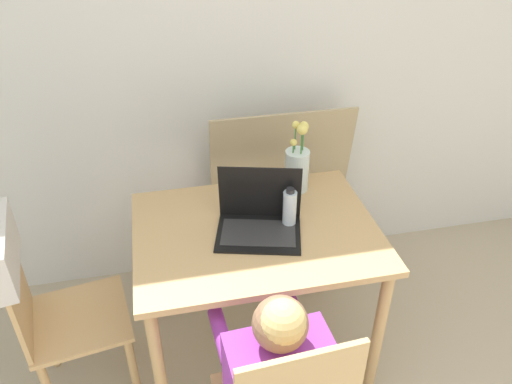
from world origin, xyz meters
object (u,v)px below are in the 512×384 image
at_px(chair_spare, 36,290).
at_px(water_bottle, 290,208).
at_px(person_seated, 274,365).
at_px(laptop, 259,216).
at_px(flower_vase, 297,166).

relative_size(chair_spare, water_bottle, 5.29).
distance_m(person_seated, laptop, 0.61).
bearing_deg(laptop, flower_vase, 62.64).
height_order(chair_spare, person_seated, same).
bearing_deg(person_seated, chair_spare, -35.24).
relative_size(laptop, water_bottle, 2.19).
bearing_deg(flower_vase, chair_spare, -164.62).
bearing_deg(chair_spare, flower_vase, -83.72).
height_order(chair_spare, flower_vase, flower_vase).
bearing_deg(chair_spare, person_seated, -130.84).
bearing_deg(chair_spare, water_bottle, -96.34).
distance_m(laptop, flower_vase, 0.36).
xyz_separation_m(person_seated, laptop, (0.08, 0.57, 0.21)).
bearing_deg(laptop, person_seated, -82.55).
height_order(chair_spare, water_bottle, chair_spare).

